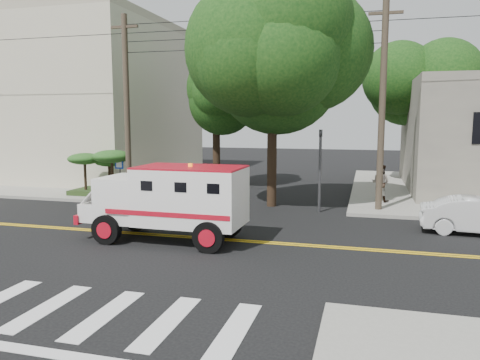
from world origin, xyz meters
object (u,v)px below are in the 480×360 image
(armored_truck, at_px, (171,198))
(parked_sedan, at_px, (480,216))
(pedestrian_a, at_px, (424,183))
(pedestrian_b, at_px, (380,183))

(armored_truck, relative_size, parked_sedan, 1.41)
(pedestrian_a, bearing_deg, armored_truck, 44.10)
(pedestrian_a, distance_m, pedestrian_b, 1.96)
(parked_sedan, height_order, pedestrian_b, pedestrian_b)
(armored_truck, distance_m, pedestrian_a, 12.52)
(pedestrian_a, height_order, pedestrian_b, pedestrian_a)
(armored_truck, xyz_separation_m, pedestrian_a, (8.85, 8.85, -0.31))
(pedestrian_a, xyz_separation_m, pedestrian_b, (-1.96, -0.03, -0.08))
(parked_sedan, height_order, pedestrian_a, pedestrian_a)
(parked_sedan, distance_m, pedestrian_b, 6.09)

